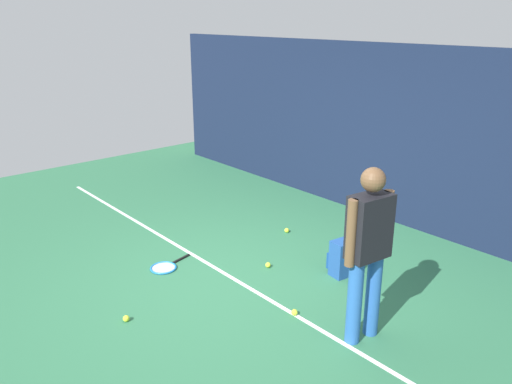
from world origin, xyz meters
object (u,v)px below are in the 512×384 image
at_px(tennis_player, 368,246).
at_px(tennis_ball_near_player, 126,318).
at_px(backpack, 343,258).
at_px(tennis_ball_mid_court, 294,312).
at_px(tennis_racket, 165,267).
at_px(tennis_ball_by_fence, 268,265).
at_px(tennis_ball_far_left, 287,230).

bearing_deg(tennis_player, tennis_ball_near_player, 140.04).
height_order(backpack, tennis_ball_mid_court, backpack).
relative_size(backpack, tennis_ball_mid_court, 6.67).
distance_m(tennis_racket, tennis_ball_mid_court, 1.84).
height_order(tennis_ball_by_fence, tennis_ball_mid_court, same).
height_order(tennis_player, tennis_ball_far_left, tennis_player).
xyz_separation_m(tennis_racket, tennis_ball_far_left, (0.21, 1.88, 0.02)).
relative_size(tennis_racket, backpack, 1.45).
bearing_deg(tennis_ball_near_player, tennis_ball_far_left, 100.76).
xyz_separation_m(tennis_racket, tennis_ball_near_player, (0.74, -0.91, 0.02)).
distance_m(backpack, tennis_ball_by_fence, 0.91).
bearing_deg(tennis_racket, tennis_ball_far_left, 161.25).
xyz_separation_m(tennis_ball_by_fence, tennis_ball_mid_court, (0.96, -0.51, 0.00)).
xyz_separation_m(tennis_racket, backpack, (1.52, 1.51, 0.20)).
height_order(tennis_racket, tennis_ball_far_left, tennis_ball_far_left).
relative_size(tennis_player, tennis_ball_mid_court, 25.76).
bearing_deg(tennis_ball_near_player, tennis_player, 42.46).
xyz_separation_m(tennis_ball_by_fence, tennis_ball_far_left, (-0.61, 0.92, 0.00)).
bearing_deg(tennis_ball_mid_court, tennis_player, 17.52).
relative_size(tennis_player, tennis_ball_by_fence, 25.76).
distance_m(backpack, tennis_ball_near_player, 2.55).
relative_size(tennis_racket, tennis_ball_far_left, 9.64).
height_order(tennis_ball_near_player, tennis_ball_far_left, same).
bearing_deg(tennis_player, tennis_ball_far_left, 69.42).
xyz_separation_m(tennis_player, tennis_ball_mid_court, (-0.69, -0.22, -0.93)).
xyz_separation_m(backpack, tennis_ball_by_fence, (-0.70, -0.56, -0.18)).
distance_m(tennis_player, tennis_ball_far_left, 2.72).
bearing_deg(tennis_ball_far_left, tennis_ball_by_fence, -56.37).
bearing_deg(tennis_ball_near_player, tennis_ball_mid_court, 52.65).
bearing_deg(tennis_ball_far_left, tennis_player, -28.17).
xyz_separation_m(tennis_player, tennis_ball_by_fence, (-1.64, 0.29, -0.93)).
distance_m(tennis_player, tennis_ball_by_fence, 1.91).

